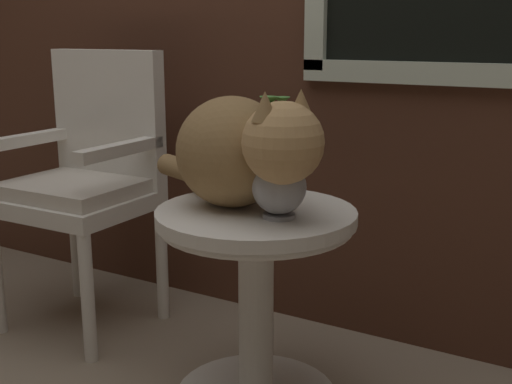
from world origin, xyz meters
name	(u,v)px	position (x,y,z in m)	size (l,w,h in m)	color
wicker_side_table	(256,278)	(0.24, 0.10, 0.39)	(0.55, 0.55, 0.58)	silver
wicker_chair	(88,172)	(-0.57, 0.29, 0.56)	(0.49, 0.44, 0.99)	silver
cat	(242,150)	(0.20, 0.09, 0.75)	(0.65, 0.40, 0.34)	olive
pewter_vase_with_ivy	(279,181)	(0.33, 0.06, 0.68)	(0.14, 0.14, 0.32)	#99999E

